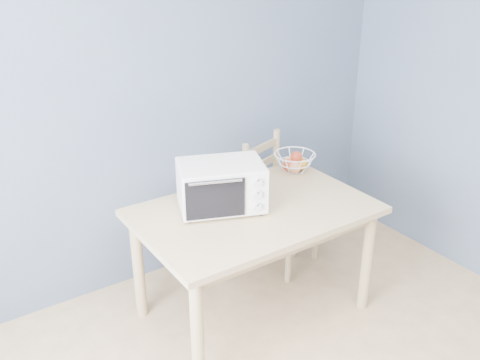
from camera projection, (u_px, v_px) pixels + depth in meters
room at (423, 268)px, 1.65m from camera, size 4.01×4.51×2.61m
dining_table at (254, 223)px, 3.24m from camera, size 1.40×0.90×0.75m
toaster_oven at (218, 186)px, 3.13m from camera, size 0.58×0.49×0.29m
fruit_basket at (294, 162)px, 3.67m from camera, size 0.37×0.37×0.15m
dining_chair at (277, 203)px, 3.88m from camera, size 0.56×0.56×0.95m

